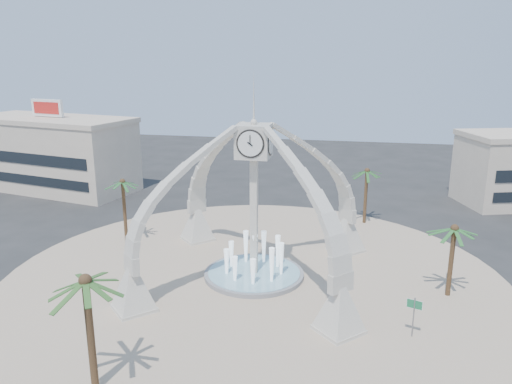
% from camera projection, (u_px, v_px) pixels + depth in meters
% --- Properties ---
extents(ground, '(140.00, 140.00, 0.00)m').
position_uv_depth(ground, '(254.00, 277.00, 40.22)').
color(ground, '#282828').
rests_on(ground, ground).
extents(plaza, '(40.00, 40.00, 0.06)m').
position_uv_depth(plaza, '(254.00, 276.00, 40.21)').
color(plaza, tan).
rests_on(plaza, ground).
extents(clock_tower, '(17.94, 17.94, 16.30)m').
position_uv_depth(clock_tower, '(254.00, 199.00, 38.52)').
color(clock_tower, beige).
rests_on(clock_tower, ground).
extents(fountain, '(8.00, 8.00, 3.62)m').
position_uv_depth(fountain, '(254.00, 273.00, 40.14)').
color(fountain, gray).
rests_on(fountain, ground).
extents(building_nw, '(23.75, 13.73, 11.90)m').
position_uv_depth(building_nw, '(52.00, 153.00, 66.03)').
color(building_nw, beige).
rests_on(building_nw, ground).
extents(palm_east, '(4.01, 4.01, 5.99)m').
position_uv_depth(palm_east, '(455.00, 229.00, 35.67)').
color(palm_east, brown).
rests_on(palm_east, ground).
extents(palm_west, '(4.13, 4.13, 6.67)m').
position_uv_depth(palm_west, '(123.00, 183.00, 46.06)').
color(palm_west, brown).
rests_on(palm_west, ground).
extents(palm_north, '(4.18, 4.18, 6.40)m').
position_uv_depth(palm_north, '(367.00, 172.00, 51.78)').
color(palm_north, brown).
rests_on(palm_north, ground).
extents(palm_south, '(5.37, 5.37, 7.15)m').
position_uv_depth(palm_south, '(85.00, 282.00, 24.86)').
color(palm_south, brown).
rests_on(palm_south, ground).
extents(street_sign, '(0.96, 0.36, 2.74)m').
position_uv_depth(street_sign, '(414.00, 309.00, 31.02)').
color(street_sign, slate).
rests_on(street_sign, ground).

